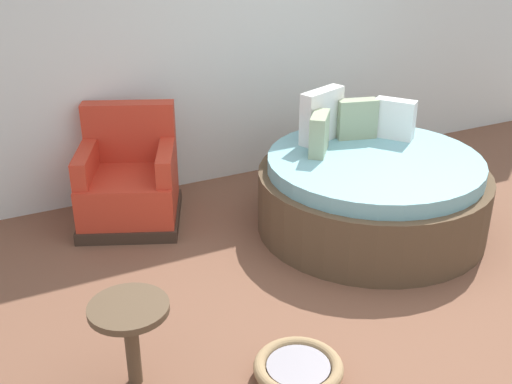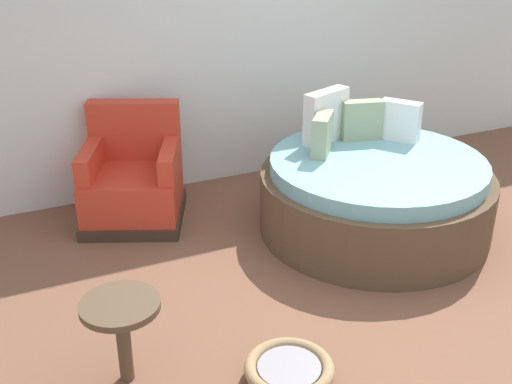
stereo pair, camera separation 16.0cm
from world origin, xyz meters
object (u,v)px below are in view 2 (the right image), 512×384
Objects in this scene: red_armchair at (133,181)px; pet_basket at (289,372)px; round_daybed at (374,194)px; side_table at (121,317)px.

pet_basket is at bearing -83.17° from red_armchair.
pet_basket is (-1.43, -1.35, -0.24)m from round_daybed.
round_daybed reaches higher than red_armchair.
side_table is at bearing -157.21° from round_daybed.
pet_basket is 0.98× the size of side_table.
round_daybed is 1.98m from pet_basket.
side_table is (-0.83, 0.40, 0.35)m from pet_basket.
red_armchair is 2.01× the size of side_table.
round_daybed is at bearing 43.27° from pet_basket.
round_daybed is 1.77× the size of red_armchair.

